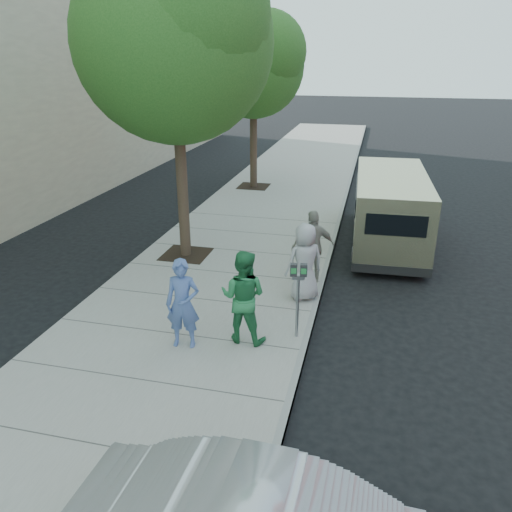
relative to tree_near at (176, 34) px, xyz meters
name	(u,v)px	position (x,y,z in m)	size (l,w,h in m)	color
ground	(247,310)	(2.25, -2.40, -5.55)	(120.00, 120.00, 0.00)	black
sidewalk	(203,302)	(1.25, -2.40, -5.47)	(5.00, 60.00, 0.15)	gray
curb_face	(313,315)	(3.69, -2.40, -5.47)	(0.12, 60.00, 0.16)	gray
tree_near	(176,34)	(0.00, 0.00, 0.00)	(4.62, 4.60, 7.53)	black
tree_far	(255,61)	(0.00, 7.60, -0.66)	(3.92, 3.80, 6.49)	black
parking_meter	(298,285)	(3.50, -3.45, -4.32)	(0.32, 0.16, 1.49)	gray
van	(389,208)	(5.18, 2.43, -4.46)	(2.06, 5.62, 2.06)	beige
person_officer	(183,304)	(1.55, -4.22, -4.55)	(0.62, 0.40, 1.69)	#4E67A6
person_green_shirt	(243,297)	(2.56, -3.79, -4.51)	(0.87, 0.67, 1.78)	#287B45
person_gray_shirt	(305,262)	(3.39, -1.83, -4.54)	(0.84, 0.54, 1.71)	#A3A3A5
person_striped_polo	(313,247)	(3.45, -0.91, -4.53)	(1.01, 0.42, 1.73)	gray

